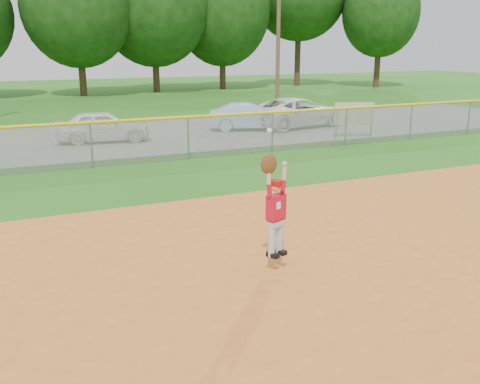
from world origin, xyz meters
name	(u,v)px	position (x,y,z in m)	size (l,w,h in m)	color
ground	(362,257)	(0.00, 0.00, 0.00)	(120.00, 120.00, 0.00)	#246116
parking_strip	(145,134)	(0.00, 16.00, 0.01)	(44.00, 10.00, 0.03)	gray
car_white_a	(103,126)	(-2.08, 14.71, 0.68)	(1.52, 3.79, 1.29)	white
car_blue	(250,117)	(4.83, 15.13, 0.66)	(1.33, 3.81, 1.26)	#92B4D9
car_white_b	(297,112)	(7.41, 15.11, 0.74)	(2.37, 5.14, 1.43)	white
sponsor_sign	(354,115)	(8.00, 11.30, 1.02)	(1.65, 0.64, 1.55)	gray
outfield_fence	(188,135)	(0.00, 10.00, 0.88)	(40.06, 0.10, 1.55)	gray
power_lines	(131,31)	(1.00, 22.00, 4.68)	(19.40, 0.24, 9.00)	#4C3823
ballplayer	(275,206)	(-1.85, 0.09, 1.23)	(0.60, 0.34, 2.28)	silver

